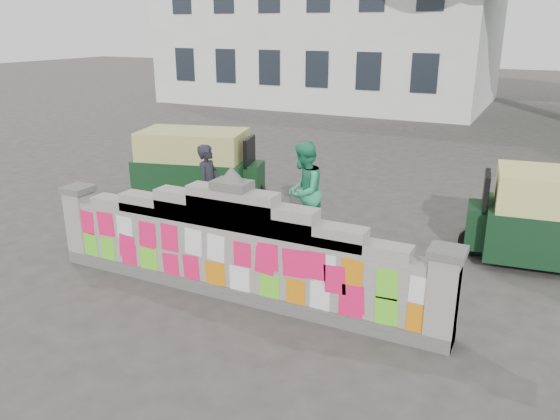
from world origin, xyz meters
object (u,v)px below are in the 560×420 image
(cyclist_rider, at_px, (209,199))
(pedestrian, at_px, (304,192))
(cyclist_bike, at_px, (210,215))
(rickshaw_left, at_px, (197,165))

(cyclist_rider, height_order, pedestrian, pedestrian)
(cyclist_bike, bearing_deg, pedestrian, -71.10)
(cyclist_bike, distance_m, cyclist_rider, 0.32)
(cyclist_bike, relative_size, cyclist_rider, 1.12)
(cyclist_rider, relative_size, rickshaw_left, 0.52)
(cyclist_bike, bearing_deg, cyclist_rider, -0.00)
(cyclist_rider, height_order, rickshaw_left, rickshaw_left)
(cyclist_bike, xyz_separation_m, cyclist_rider, (0.00, 0.00, 0.32))
(cyclist_bike, bearing_deg, rickshaw_left, 33.28)
(cyclist_bike, relative_size, pedestrian, 0.94)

